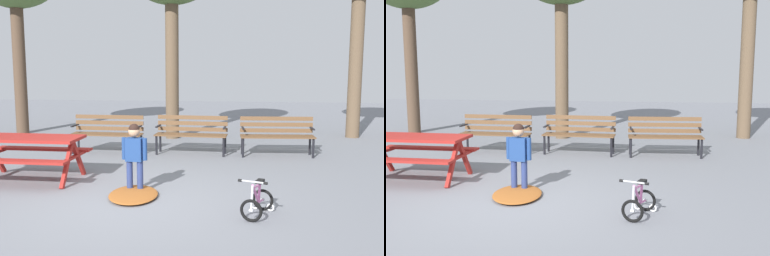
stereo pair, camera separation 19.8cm
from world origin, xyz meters
TOP-DOWN VIEW (x-y plane):
  - ground at (0.00, 0.00)m, footprint 36.00×36.00m
  - picnic_table at (-2.00, 1.07)m, footprint 1.82×1.37m
  - park_bench_far_left at (-1.38, 3.61)m, footprint 1.61×0.50m
  - park_bench_left at (0.53, 3.72)m, footprint 1.62×0.54m
  - park_bench_right at (2.42, 3.72)m, footprint 1.62×0.55m
  - child_standing at (-0.01, 0.54)m, footprint 0.41×0.19m
  - kids_bicycle at (1.88, -0.39)m, footprint 0.51×0.63m
  - leaf_pile at (0.03, 0.28)m, footprint 0.88×1.15m

SIDE VIEW (x-z plane):
  - ground at x=0.00m, z-range 0.00..0.00m
  - leaf_pile at x=0.03m, z-range 0.00..0.07m
  - kids_bicycle at x=1.88m, z-range -0.07..0.47m
  - park_bench_far_left at x=-1.38m, z-range 0.08..0.94m
  - park_bench_left at x=0.53m, z-range 0.08..0.94m
  - park_bench_right at x=2.42m, z-range 0.08..0.94m
  - picnic_table at x=-2.00m, z-range 0.20..0.99m
  - child_standing at x=-0.01m, z-range 0.10..1.19m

